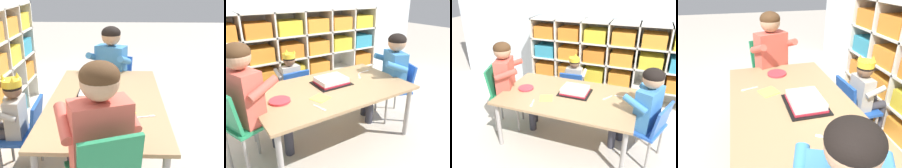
% 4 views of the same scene
% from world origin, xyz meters
% --- Properties ---
extents(ground, '(16.00, 16.00, 0.00)m').
position_xyz_m(ground, '(0.00, 0.00, 0.00)').
color(ground, '#BCB2A3').
extents(storage_cubby_shelf, '(2.32, 0.37, 1.18)m').
position_xyz_m(storage_cubby_shelf, '(0.18, 1.12, 0.58)').
color(storage_cubby_shelf, silver).
rests_on(storage_cubby_shelf, ground).
extents(activity_table, '(1.45, 0.86, 0.56)m').
position_xyz_m(activity_table, '(0.00, 0.00, 0.51)').
color(activity_table, '#A37F56').
rests_on(activity_table, ground).
extents(classroom_chair_blue, '(0.33, 0.33, 0.60)m').
position_xyz_m(classroom_chair_blue, '(-0.14, 0.59, 0.35)').
color(classroom_chair_blue, '#1E4CA8').
rests_on(classroom_chair_blue, ground).
extents(child_with_crown, '(0.30, 0.31, 0.80)m').
position_xyz_m(child_with_crown, '(-0.15, 0.70, 0.49)').
color(child_with_crown, '#B2ADA3').
rests_on(child_with_crown, ground).
extents(classroom_chair_adult_side, '(0.44, 0.43, 0.78)m').
position_xyz_m(classroom_chair_adult_side, '(-0.83, -0.03, 0.48)').
color(classroom_chair_adult_side, '#238451').
rests_on(classroom_chair_adult_side, ground).
extents(adult_helper_seated, '(0.48, 0.46, 1.08)m').
position_xyz_m(adult_helper_seated, '(-0.71, 0.01, 0.68)').
color(adult_helper_seated, '#D15647').
rests_on(adult_helper_seated, ground).
extents(classroom_chair_guest_side, '(0.45, 0.47, 0.66)m').
position_xyz_m(classroom_chair_guest_side, '(0.87, -0.03, 0.40)').
color(classroom_chair_guest_side, blue).
rests_on(classroom_chair_guest_side, ground).
extents(guest_at_table_side, '(0.49, 0.47, 0.99)m').
position_xyz_m(guest_at_table_side, '(0.76, 0.01, 0.60)').
color(guest_at_table_side, '#3D7FBC').
rests_on(guest_at_table_side, ground).
extents(birthday_cake_on_tray, '(0.34, 0.28, 0.07)m').
position_xyz_m(birthday_cake_on_tray, '(0.05, 0.09, 0.59)').
color(birthday_cake_on_tray, black).
rests_on(birthday_cake_on_tray, activity_table).
extents(paper_plate_stack, '(0.17, 0.17, 0.02)m').
position_xyz_m(paper_plate_stack, '(-0.51, -0.01, 0.57)').
color(paper_plate_stack, '#DB333D').
rests_on(paper_plate_stack, activity_table).
extents(paper_napkin_square, '(0.18, 0.18, 0.00)m').
position_xyz_m(paper_napkin_square, '(-0.20, -0.14, 0.56)').
color(paper_napkin_square, '#F4DB4C').
rests_on(paper_napkin_square, activity_table).
extents(fork_scattered_mid_table, '(0.09, 0.12, 0.00)m').
position_xyz_m(fork_scattered_mid_table, '(0.40, 0.09, 0.56)').
color(fork_scattered_mid_table, white).
rests_on(fork_scattered_mid_table, activity_table).
extents(fork_near_cake_tray, '(0.05, 0.14, 0.00)m').
position_xyz_m(fork_near_cake_tray, '(-0.28, -0.29, 0.56)').
color(fork_near_cake_tray, white).
rests_on(fork_near_cake_tray, activity_table).
extents(fork_beside_plate_stack, '(0.14, 0.02, 0.00)m').
position_xyz_m(fork_beside_plate_stack, '(0.55, 0.18, 0.56)').
color(fork_beside_plate_stack, white).
rests_on(fork_beside_plate_stack, activity_table).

